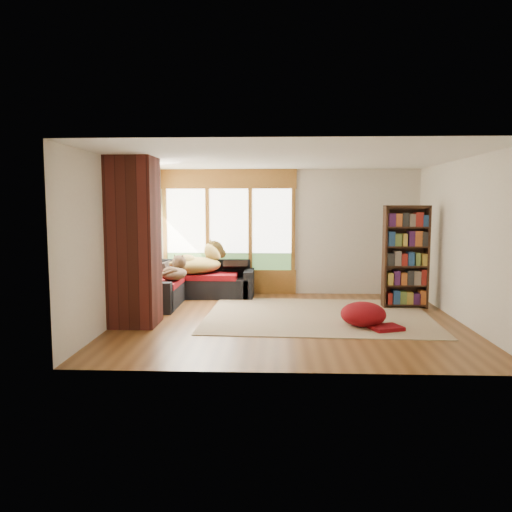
% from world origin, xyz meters
% --- Properties ---
extents(floor, '(5.50, 5.50, 0.00)m').
position_xyz_m(floor, '(0.00, 0.00, 0.00)').
color(floor, brown).
rests_on(floor, ground).
extents(ceiling, '(5.50, 5.50, 0.00)m').
position_xyz_m(ceiling, '(0.00, 0.00, 2.60)').
color(ceiling, white).
extents(wall_back, '(5.50, 0.04, 2.60)m').
position_xyz_m(wall_back, '(0.00, 2.50, 1.30)').
color(wall_back, silver).
rests_on(wall_back, ground).
extents(wall_front, '(5.50, 0.04, 2.60)m').
position_xyz_m(wall_front, '(0.00, -2.50, 1.30)').
color(wall_front, silver).
rests_on(wall_front, ground).
extents(wall_left, '(0.04, 5.00, 2.60)m').
position_xyz_m(wall_left, '(-2.75, 0.00, 1.30)').
color(wall_left, silver).
rests_on(wall_left, ground).
extents(wall_right, '(0.04, 5.00, 2.60)m').
position_xyz_m(wall_right, '(2.75, 0.00, 1.30)').
color(wall_right, silver).
rests_on(wall_right, ground).
extents(windows_back, '(2.82, 0.10, 1.90)m').
position_xyz_m(windows_back, '(-1.20, 2.47, 1.35)').
color(windows_back, '#956226').
rests_on(windows_back, wall_back).
extents(windows_left, '(0.10, 2.62, 1.90)m').
position_xyz_m(windows_left, '(-2.72, 1.20, 1.35)').
color(windows_left, '#956226').
rests_on(windows_left, wall_left).
extents(roller_blind, '(0.03, 0.72, 0.90)m').
position_xyz_m(roller_blind, '(-2.69, 2.03, 1.75)').
color(roller_blind, '#74885A').
rests_on(roller_blind, wall_left).
extents(brick_chimney, '(0.70, 0.70, 2.60)m').
position_xyz_m(brick_chimney, '(-2.40, -0.35, 1.30)').
color(brick_chimney, '#471914').
rests_on(brick_chimney, ground).
extents(sectional_sofa, '(2.20, 2.20, 0.80)m').
position_xyz_m(sectional_sofa, '(-1.95, 1.70, 0.30)').
color(sectional_sofa, black).
rests_on(sectional_sofa, ground).
extents(area_rug, '(3.85, 3.00, 0.01)m').
position_xyz_m(area_rug, '(0.50, 0.38, 0.01)').
color(area_rug, beige).
rests_on(area_rug, ground).
extents(bookshelf, '(0.80, 0.27, 1.86)m').
position_xyz_m(bookshelf, '(2.14, 1.14, 0.93)').
color(bookshelf, '#341D11').
rests_on(bookshelf, ground).
extents(pouf, '(0.72, 0.72, 0.38)m').
position_xyz_m(pouf, '(1.15, -0.30, 0.20)').
color(pouf, maroon).
rests_on(pouf, area_rug).
extents(dog_tan, '(1.17, 1.01, 0.57)m').
position_xyz_m(dog_tan, '(-1.71, 1.95, 0.82)').
color(dog_tan, brown).
rests_on(dog_tan, sectional_sofa).
extents(dog_brindle, '(0.56, 0.77, 0.39)m').
position_xyz_m(dog_brindle, '(-2.07, 1.11, 0.73)').
color(dog_brindle, '#332318').
rests_on(dog_brindle, sectional_sofa).
extents(throw_pillows, '(1.98, 1.68, 0.45)m').
position_xyz_m(throw_pillows, '(-1.86, 1.75, 0.80)').
color(throw_pillows, black).
rests_on(throw_pillows, sectional_sofa).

